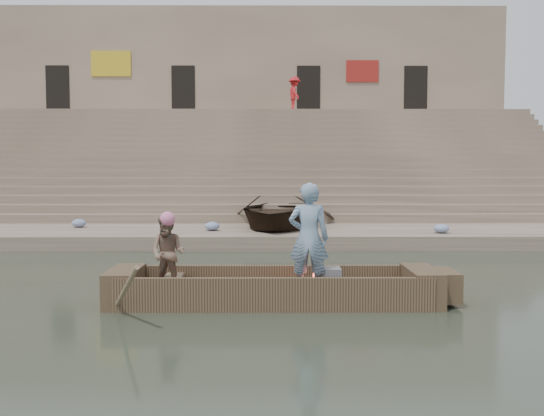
{
  "coord_description": "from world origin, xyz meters",
  "views": [
    {
      "loc": [
        2.7,
        -10.81,
        2.37
      ],
      "look_at": [
        2.8,
        3.13,
        1.4
      ],
      "focal_mm": 40.73,
      "sensor_mm": 36.0,
      "label": 1
    }
  ],
  "objects_px": {
    "television": "(326,279)",
    "pedestrian": "(295,94)",
    "main_rowboat": "(273,297)",
    "rowing_man": "(168,253)",
    "beached_rowboat": "(278,211)",
    "standing_man": "(309,238)"
  },
  "relations": [
    {
      "from": "beached_rowboat",
      "to": "rowing_man",
      "type": "bearing_deg",
      "value": -95.38
    },
    {
      "from": "television",
      "to": "pedestrian",
      "type": "height_order",
      "value": "pedestrian"
    },
    {
      "from": "television",
      "to": "pedestrian",
      "type": "relative_size",
      "value": 0.25
    },
    {
      "from": "rowing_man",
      "to": "beached_rowboat",
      "type": "xyz_separation_m",
      "value": [
        2.04,
        8.95,
        0.04
      ]
    },
    {
      "from": "standing_man",
      "to": "beached_rowboat",
      "type": "bearing_deg",
      "value": -80.5
    },
    {
      "from": "television",
      "to": "rowing_man",
      "type": "bearing_deg",
      "value": 179.13
    },
    {
      "from": "beached_rowboat",
      "to": "television",
      "type": "bearing_deg",
      "value": -78.24
    },
    {
      "from": "standing_man",
      "to": "television",
      "type": "bearing_deg",
      "value": -147.74
    },
    {
      "from": "beached_rowboat",
      "to": "pedestrian",
      "type": "bearing_deg",
      "value": 92.77
    },
    {
      "from": "rowing_man",
      "to": "television",
      "type": "xyz_separation_m",
      "value": [
        2.72,
        -0.04,
        -0.45
      ]
    },
    {
      "from": "main_rowboat",
      "to": "pedestrian",
      "type": "relative_size",
      "value": 2.73
    },
    {
      "from": "standing_man",
      "to": "pedestrian",
      "type": "distance_m",
      "value": 23.1
    },
    {
      "from": "standing_man",
      "to": "pedestrian",
      "type": "relative_size",
      "value": 1.02
    },
    {
      "from": "television",
      "to": "standing_man",
      "type": "bearing_deg",
      "value": -154.97
    },
    {
      "from": "main_rowboat",
      "to": "beached_rowboat",
      "type": "relative_size",
      "value": 1.02
    },
    {
      "from": "beached_rowboat",
      "to": "main_rowboat",
      "type": "bearing_deg",
      "value": -84.0
    },
    {
      "from": "beached_rowboat",
      "to": "pedestrian",
      "type": "distance_m",
      "value": 14.43
    },
    {
      "from": "television",
      "to": "main_rowboat",
      "type": "bearing_deg",
      "value": 180.0
    },
    {
      "from": "standing_man",
      "to": "main_rowboat",
      "type": "bearing_deg",
      "value": -6.72
    },
    {
      "from": "standing_man",
      "to": "beached_rowboat",
      "type": "relative_size",
      "value": 0.38
    },
    {
      "from": "rowing_man",
      "to": "pedestrian",
      "type": "height_order",
      "value": "pedestrian"
    },
    {
      "from": "television",
      "to": "pedestrian",
      "type": "bearing_deg",
      "value": 88.92
    }
  ]
}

